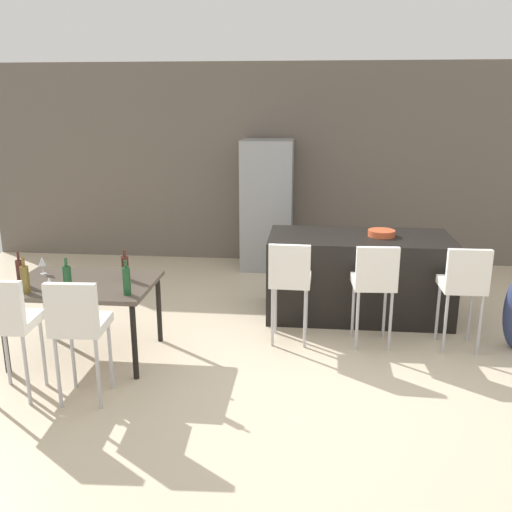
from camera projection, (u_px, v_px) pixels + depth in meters
ground_plane at (312, 347)px, 5.53m from camera, size 10.00×10.00×0.00m
back_wall at (316, 165)px, 8.19m from camera, size 10.00×0.12×2.90m
kitchen_island at (358, 276)px, 6.27m from camera, size 2.01×0.95×0.92m
bar_chair_left at (290, 277)px, 5.46m from camera, size 0.41×0.41×1.05m
bar_chair_middle at (374, 279)px, 5.38m from camera, size 0.42×0.42×1.05m
bar_chair_right at (464, 282)px, 5.30m from camera, size 0.40×0.40×1.05m
dining_table at (83, 289)px, 5.18m from camera, size 1.31×0.92×0.74m
dining_chair_near at (7, 319)px, 4.41m from camera, size 0.42×0.42×1.05m
dining_chair_far at (78, 322)px, 4.35m from camera, size 0.42×0.42×1.05m
wine_bottle_middle at (125, 267)px, 5.23m from camera, size 0.07×0.07×0.29m
wine_bottle_far at (25, 279)px, 4.86m from camera, size 0.07×0.07×0.33m
wine_bottle_right at (20, 272)px, 5.09m from camera, size 0.06×0.06×0.30m
wine_bottle_inner at (67, 278)px, 4.88m from camera, size 0.07×0.07×0.31m
wine_bottle_end at (127, 281)px, 4.80m from camera, size 0.07×0.07×0.31m
wine_glass_left at (42, 262)px, 5.38m from camera, size 0.07×0.07×0.17m
wine_glass_near at (49, 283)px, 4.76m from camera, size 0.07×0.07×0.17m
refrigerator at (267, 205)px, 7.97m from camera, size 0.72×0.68×1.84m
fruit_bowl at (381, 233)px, 6.14m from camera, size 0.30×0.30×0.07m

